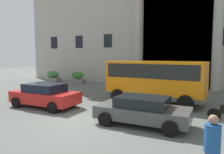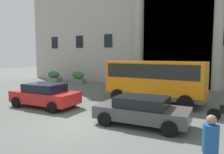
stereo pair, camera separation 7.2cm
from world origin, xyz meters
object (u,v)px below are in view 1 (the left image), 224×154
object	(u,v)px
orange_minibus	(156,78)
hedge_planter_entrance_right	(53,77)
pedestrian_woman_with_bag	(212,151)
hedge_planter_far_west	(78,78)
hedge_planter_far_east	(178,84)
parked_hatchback_near	(45,95)
hedge_planter_entrance_left	(126,81)
parked_sedan_far	(142,110)

from	to	relation	value
orange_minibus	hedge_planter_entrance_right	xyz separation A→B (m)	(-13.41, 4.92, -1.01)
pedestrian_woman_with_bag	hedge_planter_far_west	bearing A→B (deg)	173.60
hedge_planter_far_east	hedge_planter_entrance_right	bearing A→B (deg)	178.73
parked_hatchback_near	hedge_planter_far_west	bearing A→B (deg)	115.23
hedge_planter_entrance_right	pedestrian_woman_with_bag	world-z (taller)	pedestrian_woman_with_bag
hedge_planter_entrance_left	hedge_planter_far_west	bearing A→B (deg)	-179.62
hedge_planter_entrance_right	parked_sedan_far	xyz separation A→B (m)	(14.19, -9.45, 0.06)
parked_sedan_far	parked_hatchback_near	world-z (taller)	parked_hatchback_near
hedge_planter_entrance_right	hedge_planter_far_west	xyz separation A→B (m)	(3.23, 0.32, 0.04)
orange_minibus	hedge_planter_entrance_right	distance (m)	14.32
parked_sedan_far	pedestrian_woman_with_bag	size ratio (longest dim) A/B	2.39
parked_hatchback_near	parked_sedan_far	bearing A→B (deg)	-5.06
hedge_planter_far_east	parked_sedan_far	size ratio (longest dim) A/B	0.48
parked_sedan_far	hedge_planter_entrance_right	bearing A→B (deg)	144.12
parked_hatchback_near	pedestrian_woman_with_bag	distance (m)	10.03
parked_hatchback_near	pedestrian_woman_with_bag	size ratio (longest dim) A/B	2.38
hedge_planter_far_east	hedge_planter_entrance_left	size ratio (longest dim) A/B	1.06
hedge_planter_far_east	pedestrian_woman_with_bag	world-z (taller)	pedestrian_woman_with_bag
parked_sedan_far	parked_hatchback_near	distance (m)	6.26
pedestrian_woman_with_bag	hedge_planter_entrance_left	bearing A→B (deg)	158.94
hedge_planter_entrance_left	parked_sedan_far	world-z (taller)	hedge_planter_entrance_left
hedge_planter_entrance_right	pedestrian_woman_with_bag	xyz separation A→B (m)	(17.17, -12.98, 0.27)
hedge_planter_far_west	hedge_planter_entrance_left	world-z (taller)	hedge_planter_entrance_left
hedge_planter_entrance_left	pedestrian_woman_with_bag	distance (m)	15.68
parked_sedan_far	hedge_planter_entrance_left	bearing A→B (deg)	115.98
hedge_planter_entrance_right	parked_sedan_far	bearing A→B (deg)	-33.66
orange_minibus	hedge_planter_entrance_left	world-z (taller)	orange_minibus
orange_minibus	hedge_planter_far_east	size ratio (longest dim) A/B	3.04
hedge_planter_far_west	hedge_planter_entrance_left	bearing A→B (deg)	0.38
hedge_planter_entrance_right	parked_hatchback_near	xyz separation A→B (m)	(7.94, -9.06, 0.12)
hedge_planter_entrance_right	hedge_planter_far_west	distance (m)	3.24
hedge_planter_far_west	hedge_planter_entrance_left	xyz separation A→B (m)	(5.71, 0.04, 0.00)
hedge_planter_entrance_right	hedge_planter_entrance_left	world-z (taller)	hedge_planter_entrance_left
orange_minibus	pedestrian_woman_with_bag	bearing A→B (deg)	-63.51
orange_minibus	hedge_planter_far_west	distance (m)	11.49
orange_minibus	hedge_planter_entrance_right	world-z (taller)	orange_minibus
hedge_planter_far_west	pedestrian_woman_with_bag	distance (m)	19.27
hedge_planter_entrance_right	hedge_planter_far_east	distance (m)	13.89
hedge_planter_entrance_left	orange_minibus	bearing A→B (deg)	-49.65
parked_hatchback_near	pedestrian_woman_with_bag	bearing A→B (deg)	-24.50
pedestrian_woman_with_bag	hedge_planter_entrance_right	bearing A→B (deg)	-179.85
hedge_planter_far_west	pedestrian_woman_with_bag	bearing A→B (deg)	-43.63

